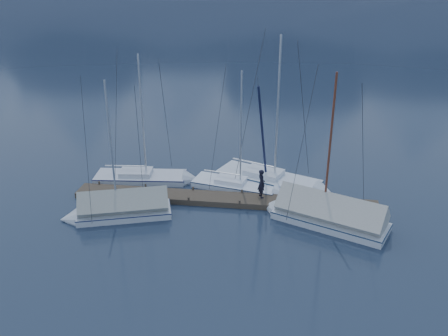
# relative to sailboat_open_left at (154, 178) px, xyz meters

# --- Properties ---
(ground) EXTENTS (1000.00, 1000.00, 0.00)m
(ground) POSITION_rel_sailboat_open_left_xyz_m (4.95, -4.38, -0.16)
(ground) COLOR #152031
(ground) RESTS_ON ground
(dock) EXTENTS (18.00, 1.50, 0.54)m
(dock) POSITION_rel_sailboat_open_left_xyz_m (4.95, -2.38, -0.05)
(dock) COLOR #382D23
(dock) RESTS_ON ground
(mooring_posts) EXTENTS (15.12, 1.52, 0.35)m
(mooring_posts) POSITION_rel_sailboat_open_left_xyz_m (4.45, -2.38, 0.19)
(mooring_posts) COLOR #382D23
(mooring_posts) RESTS_ON ground
(sailboat_open_left) EXTENTS (6.97, 2.92, 9.02)m
(sailboat_open_left) POSITION_rel_sailboat_open_left_xyz_m (0.00, 0.00, 0.00)
(sailboat_open_left) COLOR silver
(sailboat_open_left) RESTS_ON ground
(sailboat_open_mid) EXTENTS (6.44, 3.13, 8.21)m
(sailboat_open_mid) POSITION_rel_sailboat_open_left_xyz_m (6.14, -0.57, -0.01)
(sailboat_open_mid) COLOR white
(sailboat_open_mid) RESTS_ON ground
(sailboat_open_right) EXTENTS (8.05, 5.03, 10.32)m
(sailboat_open_right) POSITION_rel_sailboat_open_left_xyz_m (8.34, 0.30, 0.02)
(sailboat_open_right) COLOR silver
(sailboat_open_right) RESTS_ON ground
(sailboat_covered_near) EXTENTS (7.35, 4.81, 9.21)m
(sailboat_covered_near) POSITION_rel_sailboat_open_left_xyz_m (10.51, -4.06, 0.30)
(sailboat_covered_near) COLOR silver
(sailboat_covered_near) RESTS_ON ground
(sailboat_covered_far) EXTENTS (6.33, 3.56, 8.52)m
(sailboat_covered_far) POSITION_rel_sailboat_open_left_xyz_m (-0.84, -4.99, 0.26)
(sailboat_covered_far) COLOR silver
(sailboat_covered_far) RESTS_ON ground
(person) EXTENTS (0.65, 0.76, 1.75)m
(person) POSITION_rel_sailboat_open_left_xyz_m (7.13, -2.11, 1.06)
(person) COLOR black
(person) RESTS_ON dock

